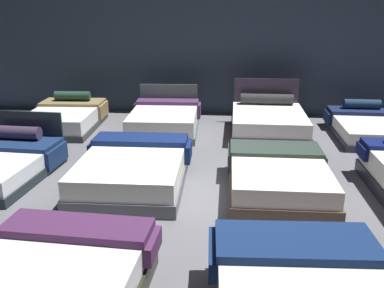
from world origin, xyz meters
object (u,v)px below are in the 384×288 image
object	(u,v)px
bed_6	(278,177)
bed_8	(65,118)
bed_10	(268,122)
bed_5	(133,170)
bed_9	(164,120)
bed_11	(369,127)

from	to	relation	value
bed_6	bed_8	xyz separation A→B (m)	(-4.46, 3.01, 0.00)
bed_10	bed_6	bearing A→B (deg)	-91.31
bed_5	bed_9	xyz separation A→B (m)	(-0.00, 2.98, -0.00)
bed_8	bed_5	bearing A→B (deg)	-55.85
bed_10	bed_11	xyz separation A→B (m)	(2.12, 0.03, -0.07)
bed_10	bed_9	bearing A→B (deg)	179.84
bed_5	bed_11	size ratio (longest dim) A/B	0.99
bed_5	bed_11	bearing A→B (deg)	33.01
bed_6	bed_9	distance (m)	3.71
bed_5	bed_6	distance (m)	2.19
bed_5	bed_10	bearing A→B (deg)	51.42
bed_5	bed_9	bearing A→B (deg)	88.53
bed_8	bed_11	size ratio (longest dim) A/B	1.03
bed_8	bed_9	distance (m)	2.26
bed_6	bed_11	distance (m)	3.73
bed_8	bed_9	world-z (taller)	bed_9
bed_5	bed_10	xyz separation A→B (m)	(2.25, 2.98, 0.02)
bed_8	bed_11	distance (m)	6.63
bed_6	bed_10	xyz separation A→B (m)	(0.06, 3.00, 0.03)
bed_5	bed_6	bearing A→B (deg)	-2.03
bed_6	bed_10	size ratio (longest dim) A/B	0.98
bed_8	bed_11	xyz separation A→B (m)	(6.63, 0.02, -0.03)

